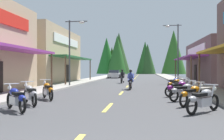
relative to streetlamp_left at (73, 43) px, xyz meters
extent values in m
cube|color=#424244|center=(4.90, 10.18, -3.97)|extent=(9.63, 88.17, 0.10)
cube|color=#9E9991|center=(-1.27, 10.18, -3.86)|extent=(2.72, 88.17, 0.12)
cube|color=gray|center=(11.08, 10.18, -3.86)|extent=(2.72, 88.17, 0.12)
cube|color=#E0C64C|center=(4.90, -11.42, -3.92)|extent=(0.16, 2.40, 0.01)
cube|color=#E0C64C|center=(4.90, -5.41, -3.92)|extent=(0.16, 2.40, 0.01)
cube|color=#E0C64C|center=(4.90, 0.68, -3.92)|extent=(0.16, 2.40, 0.01)
cube|color=#E0C64C|center=(4.90, 6.04, -3.92)|extent=(0.16, 2.40, 0.01)
cube|color=#E0C64C|center=(4.90, 11.98, -3.92)|extent=(0.16, 2.40, 0.01)
cube|color=#E0C64C|center=(4.90, 17.74, -3.92)|extent=(0.16, 2.40, 0.01)
cube|color=#E0C64C|center=(4.90, 23.03, -3.92)|extent=(0.16, 2.40, 0.01)
cube|color=#E0C64C|center=(4.90, 29.52, -3.92)|extent=(0.16, 2.40, 0.01)
cube|color=#E0C64C|center=(4.90, 35.64, -3.92)|extent=(0.16, 2.40, 0.01)
cube|color=#E0C64C|center=(4.90, 40.69, -3.92)|extent=(0.16, 2.40, 0.01)
cube|color=#E0C64C|center=(4.90, 46.74, -3.92)|extent=(0.16, 2.40, 0.01)
cube|color=#8C338C|center=(-1.73, -7.47, -1.02)|extent=(1.80, 10.34, 0.16)
cylinder|color=brown|center=(-1.03, -2.50, -2.51)|extent=(0.14, 0.14, 2.82)
cube|color=tan|center=(-6.64, 6.43, -0.79)|extent=(8.00, 12.47, 6.25)
cube|color=#236033|center=(-1.73, 6.43, -1.02)|extent=(1.80, 11.22, 0.16)
cylinder|color=brown|center=(-1.03, 1.02, -2.51)|extent=(0.14, 0.14, 2.82)
cylinder|color=brown|center=(-1.03, 11.84, -2.51)|extent=(0.14, 0.14, 2.82)
cube|color=white|center=(-2.57, 6.43, 0.96)|extent=(0.10, 8.73, 0.90)
cube|color=black|center=(-2.59, 6.43, -2.87)|extent=(0.08, 1.10, 2.10)
cylinder|color=brown|center=(10.84, -0.97, -2.51)|extent=(0.14, 0.14, 2.82)
cube|color=#8C338C|center=(11.54, 8.34, -1.02)|extent=(1.80, 12.06, 0.16)
cylinder|color=brown|center=(10.84, 2.51, -2.51)|extent=(0.14, 0.14, 2.82)
cylinder|color=brown|center=(10.84, 14.17, -2.51)|extent=(0.14, 0.14, 2.82)
cube|color=white|center=(12.38, 8.34, -0.15)|extent=(0.10, 9.38, 0.90)
cube|color=black|center=(12.40, 8.34, -2.87)|extent=(0.08, 1.10, 2.10)
cylinder|color=#474C51|center=(-0.31, 0.00, -0.92)|extent=(0.14, 0.14, 6.00)
cylinder|color=#474C51|center=(0.31, 0.00, 1.98)|extent=(2.05, 0.10, 0.10)
ellipsoid|color=silver|center=(0.84, 0.00, 1.88)|extent=(0.50, 0.30, 0.24)
cylinder|color=#474C51|center=(10.12, 6.21, -0.66)|extent=(0.14, 0.14, 6.53)
cylinder|color=#474C51|center=(9.49, 6.21, 2.51)|extent=(2.05, 0.10, 0.10)
ellipsoid|color=silver|center=(8.97, 6.21, 2.41)|extent=(0.50, 0.30, 0.24)
torus|color=black|center=(9.10, -11.65, -3.60)|extent=(0.52, 0.53, 0.64)
torus|color=black|center=(8.06, -12.73, -3.60)|extent=(0.52, 0.53, 0.64)
cube|color=silver|center=(8.58, -12.19, -3.52)|extent=(0.69, 0.70, 0.32)
ellipsoid|color=#99999E|center=(8.72, -12.05, -3.20)|extent=(0.62, 0.63, 0.28)
cube|color=black|center=(8.40, -12.37, -3.24)|extent=(0.62, 0.63, 0.12)
ellipsoid|color=#99999E|center=(8.09, -12.69, -3.37)|extent=(0.48, 0.48, 0.24)
cylinder|color=silver|center=(9.01, -11.74, -3.27)|extent=(0.30, 0.31, 0.71)
cylinder|color=silver|center=(8.92, -11.83, -2.90)|extent=(0.46, 0.44, 0.04)
sphere|color=white|center=(9.12, -11.63, -3.07)|extent=(0.16, 0.16, 0.16)
torus|color=black|center=(9.00, -9.84, -3.60)|extent=(0.48, 0.56, 0.64)
torus|color=black|center=(8.05, -11.00, -3.60)|extent=(0.48, 0.56, 0.64)
cube|color=silver|center=(8.53, -10.42, -3.52)|extent=(0.66, 0.72, 0.32)
ellipsoid|color=#BF660C|center=(8.65, -10.26, -3.20)|extent=(0.60, 0.64, 0.28)
cube|color=black|center=(8.37, -10.61, -3.24)|extent=(0.60, 0.64, 0.12)
ellipsoid|color=#BF660C|center=(8.08, -10.96, -3.37)|extent=(0.47, 0.49, 0.24)
cylinder|color=silver|center=(8.92, -9.94, -3.27)|extent=(0.28, 0.32, 0.71)
cylinder|color=silver|center=(8.84, -10.03, -2.90)|extent=(0.49, 0.41, 0.04)
sphere|color=white|center=(9.02, -9.82, -3.07)|extent=(0.16, 0.16, 0.16)
torus|color=black|center=(9.00, -8.38, -3.60)|extent=(0.56, 0.48, 0.64)
torus|color=black|center=(7.85, -9.34, -3.60)|extent=(0.56, 0.48, 0.64)
cube|color=silver|center=(8.42, -8.86, -3.52)|extent=(0.72, 0.66, 0.32)
ellipsoid|color=#99999E|center=(8.58, -8.73, -3.20)|extent=(0.64, 0.60, 0.28)
cube|color=black|center=(8.23, -9.02, -3.24)|extent=(0.64, 0.60, 0.12)
ellipsoid|color=#99999E|center=(7.88, -9.31, -3.37)|extent=(0.49, 0.47, 0.24)
cylinder|color=silver|center=(8.90, -8.47, -3.27)|extent=(0.32, 0.28, 0.71)
cylinder|color=silver|center=(8.81, -8.54, -2.90)|extent=(0.41, 0.49, 0.04)
sphere|color=white|center=(9.03, -8.37, -3.07)|extent=(0.16, 0.16, 0.16)
torus|color=black|center=(9.09, -6.47, -3.60)|extent=(0.59, 0.43, 0.64)
torus|color=black|center=(7.83, -7.28, -3.60)|extent=(0.59, 0.43, 0.64)
cube|color=silver|center=(8.46, -6.87, -3.52)|extent=(0.74, 0.61, 0.32)
ellipsoid|color=#721972|center=(8.63, -6.76, -3.20)|extent=(0.64, 0.57, 0.28)
cube|color=black|center=(8.25, -7.01, -3.24)|extent=(0.66, 0.56, 0.12)
ellipsoid|color=#721972|center=(7.87, -7.25, -3.37)|extent=(0.50, 0.44, 0.24)
cylinder|color=silver|center=(8.98, -6.54, -3.27)|extent=(0.34, 0.25, 0.71)
cylinder|color=silver|center=(8.88, -6.60, -2.90)|extent=(0.36, 0.53, 0.04)
sphere|color=white|center=(9.12, -6.45, -3.07)|extent=(0.16, 0.16, 0.16)
torus|color=black|center=(9.24, -4.41, -3.60)|extent=(0.50, 0.54, 0.64)
torus|color=black|center=(8.23, -5.52, -3.60)|extent=(0.50, 0.54, 0.64)
cube|color=silver|center=(8.74, -4.97, -3.52)|extent=(0.68, 0.71, 0.32)
ellipsoid|color=#99999E|center=(8.87, -4.82, -3.20)|extent=(0.61, 0.63, 0.28)
cube|color=black|center=(8.57, -5.15, -3.24)|extent=(0.61, 0.63, 0.12)
ellipsoid|color=#99999E|center=(8.27, -5.49, -3.37)|extent=(0.47, 0.49, 0.24)
cylinder|color=silver|center=(9.15, -4.51, -3.27)|extent=(0.29, 0.32, 0.71)
cylinder|color=silver|center=(9.07, -4.60, -2.90)|extent=(0.47, 0.43, 0.04)
sphere|color=white|center=(9.26, -4.39, -3.07)|extent=(0.16, 0.16, 0.16)
torus|color=black|center=(9.14, -2.62, -3.60)|extent=(0.47, 0.56, 0.64)
torus|color=black|center=(8.22, -3.80, -3.60)|extent=(0.47, 0.56, 0.64)
cube|color=silver|center=(8.68, -3.21, -3.52)|extent=(0.65, 0.72, 0.32)
ellipsoid|color=#BF660C|center=(8.80, -3.06, -3.20)|extent=(0.60, 0.64, 0.28)
cube|color=black|center=(8.52, -3.41, -3.24)|extent=(0.59, 0.64, 0.12)
ellipsoid|color=#BF660C|center=(8.25, -3.76, -3.37)|extent=(0.46, 0.49, 0.24)
cylinder|color=silver|center=(9.06, -2.73, -3.27)|extent=(0.28, 0.33, 0.71)
cylinder|color=silver|center=(8.99, -2.82, -2.90)|extent=(0.50, 0.40, 0.04)
sphere|color=white|center=(9.16, -2.60, -3.07)|extent=(0.16, 0.16, 0.16)
torus|color=black|center=(9.24, -0.97, -3.60)|extent=(0.45, 0.58, 0.64)
torus|color=black|center=(8.37, -2.19, -3.60)|extent=(0.45, 0.58, 0.64)
cube|color=silver|center=(8.81, -1.58, -3.52)|extent=(0.63, 0.73, 0.32)
ellipsoid|color=navy|center=(8.93, -1.42, -3.20)|extent=(0.59, 0.64, 0.28)
cube|color=black|center=(8.66, -1.79, -3.24)|extent=(0.58, 0.65, 0.12)
ellipsoid|color=navy|center=(8.40, -2.15, -3.37)|extent=(0.45, 0.50, 0.24)
cylinder|color=silver|center=(9.17, -1.08, -3.27)|extent=(0.26, 0.34, 0.71)
cylinder|color=silver|center=(9.10, -1.17, -2.90)|extent=(0.51, 0.38, 0.04)
sphere|color=white|center=(9.26, -0.95, -3.07)|extent=(0.16, 0.16, 0.16)
torus|color=black|center=(0.93, -12.16, -3.60)|extent=(0.53, 0.51, 0.64)
torus|color=black|center=(2.01, -13.20, -3.60)|extent=(0.53, 0.51, 0.64)
cube|color=silver|center=(1.47, -12.68, -3.52)|extent=(0.70, 0.69, 0.32)
ellipsoid|color=navy|center=(1.33, -12.54, -3.20)|extent=(0.63, 0.62, 0.28)
cube|color=black|center=(1.65, -12.85, -3.24)|extent=(0.63, 0.62, 0.12)
ellipsoid|color=navy|center=(1.98, -13.16, -3.37)|extent=(0.48, 0.48, 0.24)
cylinder|color=silver|center=(1.02, -12.25, -3.27)|extent=(0.31, 0.30, 0.71)
cylinder|color=silver|center=(1.11, -12.33, -2.90)|extent=(0.44, 0.46, 0.04)
sphere|color=white|center=(0.91, -12.14, -3.07)|extent=(0.16, 0.16, 0.16)
torus|color=black|center=(0.80, -10.51, -3.60)|extent=(0.49, 0.56, 0.64)
torus|color=black|center=(1.75, -11.66, -3.60)|extent=(0.49, 0.56, 0.64)
cube|color=silver|center=(1.28, -11.08, -3.52)|extent=(0.66, 0.72, 0.32)
ellipsoid|color=#99999E|center=(1.15, -10.93, -3.20)|extent=(0.60, 0.64, 0.28)
cube|color=black|center=(1.44, -11.28, -3.24)|extent=(0.60, 0.64, 0.12)
ellipsoid|color=#99999E|center=(1.72, -11.62, -3.37)|extent=(0.47, 0.49, 0.24)
cylinder|color=silver|center=(0.88, -10.61, -3.27)|extent=(0.28, 0.32, 0.71)
cylinder|color=silver|center=(0.96, -10.70, -2.90)|extent=(0.49, 0.41, 0.04)
sphere|color=white|center=(0.78, -10.48, -3.07)|extent=(0.16, 0.16, 0.16)
torus|color=black|center=(0.88, -8.49, -3.60)|extent=(0.45, 0.58, 0.64)
torus|color=black|center=(1.74, -9.72, -3.60)|extent=(0.45, 0.58, 0.64)
cube|color=silver|center=(1.31, -9.11, -3.52)|extent=(0.63, 0.73, 0.32)
ellipsoid|color=#BF660C|center=(1.19, -8.95, -3.20)|extent=(0.58, 0.64, 0.28)
cube|color=black|center=(1.45, -9.31, -3.24)|extent=(0.57, 0.65, 0.12)
ellipsoid|color=#BF660C|center=(1.71, -9.68, -3.37)|extent=(0.45, 0.50, 0.24)
cylinder|color=silver|center=(0.95, -8.60, -3.27)|extent=(0.26, 0.34, 0.71)
cylinder|color=silver|center=(1.02, -8.70, -2.90)|extent=(0.51, 0.38, 0.04)
sphere|color=white|center=(0.86, -8.47, -3.07)|extent=(0.16, 0.16, 0.16)
torus|color=black|center=(5.36, -1.51, -3.60)|extent=(0.10, 0.64, 0.64)
torus|color=black|center=(5.35, -3.01, -3.60)|extent=(0.10, 0.64, 0.64)
cube|color=silver|center=(5.36, -2.26, -3.52)|extent=(0.29, 0.70, 0.32)
ellipsoid|color=black|center=(5.36, -2.06, -3.20)|extent=(0.32, 0.56, 0.28)
cube|color=black|center=(5.35, -2.51, -3.24)|extent=(0.28, 0.60, 0.12)
ellipsoid|color=black|center=(5.35, -2.96, -3.37)|extent=(0.24, 0.44, 0.24)
cylinder|color=silver|center=(5.36, -1.64, -3.27)|extent=(0.06, 0.37, 0.71)
cylinder|color=silver|center=(5.36, -1.76, -2.90)|extent=(0.60, 0.04, 0.04)
sphere|color=white|center=(5.36, -1.48, -3.07)|extent=(0.16, 0.16, 0.16)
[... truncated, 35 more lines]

